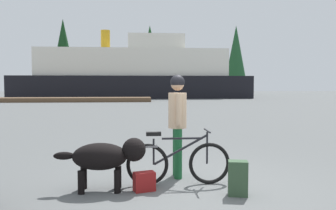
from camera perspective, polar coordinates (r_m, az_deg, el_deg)
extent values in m
plane|color=#595B5B|center=(5.80, 4.08, -13.04)|extent=(160.00, 160.00, 0.00)
torus|color=black|center=(5.89, 6.72, -9.38)|extent=(0.68, 0.06, 0.68)
torus|color=black|center=(5.77, -3.34, -9.62)|extent=(0.68, 0.06, 0.68)
cube|color=black|center=(5.73, 2.25, -5.42)|extent=(0.65, 0.03, 0.03)
cube|color=black|center=(5.76, 2.04, -7.25)|extent=(0.87, 0.03, 0.49)
cylinder|color=black|center=(5.73, -2.34, -7.56)|extent=(0.03, 0.03, 0.42)
cylinder|color=black|center=(5.83, 6.35, -6.90)|extent=(0.03, 0.03, 0.52)
cube|color=black|center=(5.68, -2.35, -4.69)|extent=(0.24, 0.10, 0.06)
cylinder|color=black|center=(5.78, 6.36, -4.16)|extent=(0.03, 0.44, 0.03)
cube|color=slate|center=(5.71, -3.55, -6.69)|extent=(0.36, 0.14, 0.02)
cylinder|color=#19592D|center=(6.38, 1.41, -7.50)|extent=(0.14, 0.14, 0.87)
cylinder|color=#19592D|center=(6.16, 1.64, -7.88)|extent=(0.14, 0.14, 0.87)
cylinder|color=#D8B28C|center=(6.17, 1.54, -0.89)|extent=(0.32, 0.32, 0.62)
cylinder|color=#D8B28C|center=(6.38, 1.31, -0.42)|extent=(0.09, 0.09, 0.54)
cylinder|color=#D8B28C|center=(5.95, 1.78, -0.70)|extent=(0.09, 0.09, 0.54)
sphere|color=tan|center=(6.15, 1.54, 3.45)|extent=(0.24, 0.24, 0.24)
sphere|color=black|center=(6.15, 1.54, 3.72)|extent=(0.25, 0.25, 0.25)
ellipsoid|color=black|center=(5.54, -10.95, -8.18)|extent=(0.84, 0.49, 0.41)
sphere|color=black|center=(5.49, -5.53, -7.20)|extent=(0.37, 0.37, 0.37)
ellipsoid|color=black|center=(5.62, -16.48, -7.89)|extent=(0.32, 0.12, 0.12)
cylinder|color=black|center=(5.73, -8.05, -11.44)|extent=(0.10, 0.10, 0.35)
cylinder|color=black|center=(5.47, -8.20, -12.15)|extent=(0.10, 0.10, 0.35)
cylinder|color=black|center=(5.78, -13.47, -11.36)|extent=(0.10, 0.10, 0.35)
cylinder|color=black|center=(5.53, -13.88, -12.06)|extent=(0.10, 0.10, 0.35)
cube|color=#334C33|center=(5.38, 11.24, -11.55)|extent=(0.32, 0.25, 0.52)
cube|color=maroon|center=(5.53, -3.86, -12.25)|extent=(0.36, 0.27, 0.29)
cube|color=brown|center=(34.55, -15.39, 0.84)|extent=(15.04, 2.63, 0.40)
cube|color=black|center=(43.80, -5.65, 2.91)|extent=(27.85, 8.21, 2.63)
cube|color=silver|center=(43.88, -5.67, 6.71)|extent=(22.28, 6.90, 3.20)
cube|color=silver|center=(44.15, -2.02, 9.96)|extent=(6.68, 4.93, 1.80)
cylinder|color=#BF8C19|center=(44.29, -10.09, 10.29)|extent=(1.10, 1.10, 2.40)
ellipsoid|color=silver|center=(45.98, -3.72, 1.86)|extent=(8.18, 2.29, 0.90)
cylinder|color=#B2B2B7|center=(46.06, -3.74, 7.11)|extent=(0.14, 0.14, 7.54)
cylinder|color=#B2B2B7|center=(45.95, -5.26, 3.91)|extent=(3.68, 0.10, 0.10)
cylinder|color=#4C331E|center=(56.56, -16.48, 2.60)|extent=(0.35, 0.35, 2.09)
cone|color=#143819|center=(56.80, -16.58, 8.49)|extent=(3.81, 3.81, 9.57)
cylinder|color=#4C331E|center=(55.36, -2.93, 3.15)|extent=(0.50, 0.50, 2.90)
cone|color=#19471E|center=(55.60, -2.94, 8.74)|extent=(3.43, 3.43, 7.93)
cylinder|color=#4C331E|center=(58.64, 10.87, 2.95)|extent=(0.50, 0.50, 2.59)
cone|color=#1E4C28|center=(58.87, 10.93, 8.41)|extent=(3.28, 3.28, 8.61)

